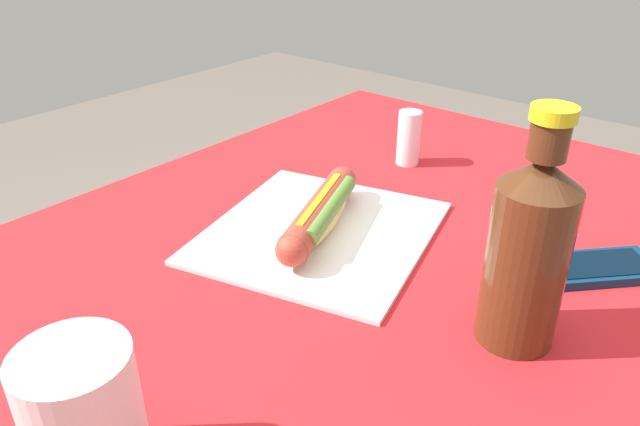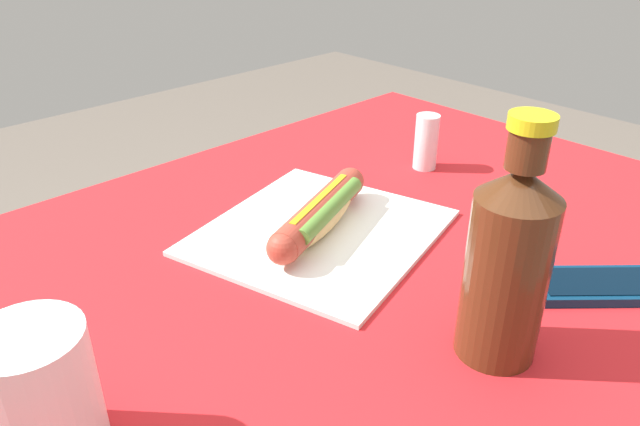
# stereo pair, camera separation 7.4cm
# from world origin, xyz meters

# --- Properties ---
(dining_table) EXTENTS (1.10, 0.77, 0.75)m
(dining_table) POSITION_xyz_m (0.00, 0.00, 0.60)
(dining_table) COLOR brown
(dining_table) RESTS_ON ground
(paper_wrapper) EXTENTS (0.34, 0.33, 0.01)m
(paper_wrapper) POSITION_xyz_m (-0.02, -0.05, 0.75)
(paper_wrapper) COLOR white
(paper_wrapper) RESTS_ON dining_table
(hot_dog) EXTENTS (0.22, 0.11, 0.05)m
(hot_dog) POSITION_xyz_m (-0.02, -0.05, 0.78)
(hot_dog) COLOR #E5BC75
(hot_dog) RESTS_ON paper_wrapper
(cell_phone) EXTENTS (0.15, 0.14, 0.01)m
(cell_phone) POSITION_xyz_m (-0.15, 0.24, 0.76)
(cell_phone) COLOR #0A2D4C
(cell_phone) RESTS_ON dining_table
(soda_bottle) EXTENTS (0.07, 0.07, 0.23)m
(soda_bottle) POSITION_xyz_m (0.01, 0.22, 0.85)
(soda_bottle) COLOR #4C2814
(soda_bottle) RESTS_ON dining_table
(drinking_cup) EXTENTS (0.08, 0.08, 0.11)m
(drinking_cup) POSITION_xyz_m (0.36, 0.05, 0.81)
(drinking_cup) COLOR white
(drinking_cup) RESTS_ON dining_table
(salt_shaker) EXTENTS (0.04, 0.04, 0.08)m
(salt_shaker) POSITION_xyz_m (-0.28, -0.09, 0.79)
(salt_shaker) COLOR silver
(salt_shaker) RESTS_ON dining_table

